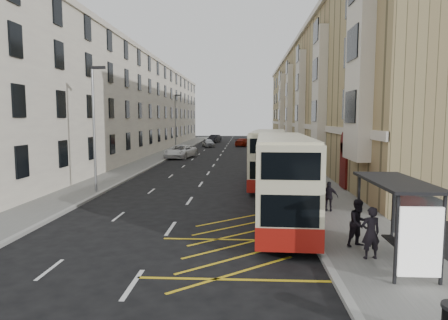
# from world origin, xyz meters

# --- Properties ---
(ground) EXTENTS (200.00, 200.00, 0.00)m
(ground) POSITION_xyz_m (0.00, 0.00, 0.00)
(ground) COLOR black
(ground) RESTS_ON ground
(pavement_right) EXTENTS (4.00, 120.00, 0.15)m
(pavement_right) POSITION_xyz_m (8.00, 30.00, 0.07)
(pavement_right) COLOR #60605C
(pavement_right) RESTS_ON ground
(pavement_left) EXTENTS (3.00, 120.00, 0.15)m
(pavement_left) POSITION_xyz_m (-7.50, 30.00, 0.07)
(pavement_left) COLOR #60605C
(pavement_left) RESTS_ON ground
(kerb_right) EXTENTS (0.25, 120.00, 0.15)m
(kerb_right) POSITION_xyz_m (6.00, 30.00, 0.07)
(kerb_right) COLOR #979792
(kerb_right) RESTS_ON ground
(kerb_left) EXTENTS (0.25, 120.00, 0.15)m
(kerb_left) POSITION_xyz_m (-6.00, 30.00, 0.07)
(kerb_left) COLOR #979792
(kerb_left) RESTS_ON ground
(road_markings) EXTENTS (10.00, 110.00, 0.01)m
(road_markings) POSITION_xyz_m (0.00, 45.00, 0.01)
(road_markings) COLOR silver
(road_markings) RESTS_ON ground
(terrace_right) EXTENTS (10.75, 79.00, 15.25)m
(terrace_right) POSITION_xyz_m (14.88, 45.38, 7.52)
(terrace_right) COLOR tan
(terrace_right) RESTS_ON ground
(terrace_left) EXTENTS (9.18, 79.00, 13.25)m
(terrace_left) POSITION_xyz_m (-13.43, 45.50, 6.52)
(terrace_left) COLOR silver
(terrace_left) RESTS_ON ground
(bus_shelter) EXTENTS (1.65, 4.25, 2.70)m
(bus_shelter) POSITION_xyz_m (8.34, -0.39, 2.14)
(bus_shelter) COLOR black
(bus_shelter) RESTS_ON pavement_right
(guard_railing) EXTENTS (0.06, 6.56, 1.01)m
(guard_railing) POSITION_xyz_m (6.25, 5.75, 0.86)
(guard_railing) COLOR #B30913
(guard_railing) RESTS_ON pavement_right
(street_lamp_near) EXTENTS (0.93, 0.18, 8.00)m
(street_lamp_near) POSITION_xyz_m (-6.35, 12.00, 4.64)
(street_lamp_near) COLOR gray
(street_lamp_near) RESTS_ON pavement_left
(street_lamp_far) EXTENTS (0.93, 0.18, 8.00)m
(street_lamp_far) POSITION_xyz_m (-6.35, 42.00, 4.64)
(street_lamp_far) COLOR gray
(street_lamp_far) RESTS_ON pavement_left
(double_decker_front) EXTENTS (2.75, 10.27, 4.06)m
(double_decker_front) POSITION_xyz_m (5.00, 5.19, 2.07)
(double_decker_front) COLOR beige
(double_decker_front) RESTS_ON ground
(double_decker_rear) EXTENTS (3.24, 10.11, 3.96)m
(double_decker_rear) POSITION_xyz_m (5.00, 15.90, 2.02)
(double_decker_rear) COLOR beige
(double_decker_rear) RESTS_ON ground
(pedestrian_near) EXTENTS (0.71, 0.53, 1.78)m
(pedestrian_near) POSITION_xyz_m (7.50, 0.16, 1.04)
(pedestrian_near) COLOR black
(pedestrian_near) RESTS_ON pavement_right
(pedestrian_mid) EXTENTS (1.06, 0.96, 1.76)m
(pedestrian_mid) POSITION_xyz_m (7.47, 1.46, 1.03)
(pedestrian_mid) COLOR black
(pedestrian_mid) RESTS_ON pavement_right
(pedestrian_far) EXTENTS (0.96, 0.62, 1.52)m
(pedestrian_far) POSITION_xyz_m (7.55, 7.10, 0.91)
(pedestrian_far) COLOR black
(pedestrian_far) RESTS_ON pavement_right
(white_van) EXTENTS (3.90, 6.28, 1.62)m
(white_van) POSITION_xyz_m (-4.67, 35.39, 0.81)
(white_van) COLOR white
(white_van) RESTS_ON ground
(car_silver) EXTENTS (2.84, 4.54, 1.44)m
(car_silver) POSITION_xyz_m (-3.09, 55.30, 0.72)
(car_silver) COLOR #ADB0B5
(car_silver) RESTS_ON ground
(car_dark) EXTENTS (2.69, 5.11, 1.60)m
(car_dark) POSITION_xyz_m (-2.94, 67.30, 0.80)
(car_dark) COLOR black
(car_dark) RESTS_ON ground
(car_red) EXTENTS (3.25, 5.13, 1.39)m
(car_red) POSITION_xyz_m (2.91, 57.19, 0.69)
(car_red) COLOR maroon
(car_red) RESTS_ON ground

